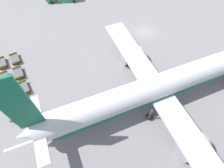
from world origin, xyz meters
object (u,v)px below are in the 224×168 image
(baggage_dolly_row_near_col_d, at_px, (14,113))
(baggage_dolly_row_mid_a_col_c, at_px, (24,88))
(baggage_dolly_row_near_col_a, at_px, (2,63))
(airplane, at_px, (163,85))
(baggage_dolly_row_mid_a_col_a, at_px, (15,59))
(baggage_dolly_row_near_col_b, at_px, (4,78))
(baggage_dolly_row_mid_a_col_b, at_px, (18,73))
(baggage_dolly_row_near_col_c, at_px, (8,94))
(baggage_dolly_row_mid_a_col_d, at_px, (29,106))

(baggage_dolly_row_near_col_d, bearing_deg, baggage_dolly_row_mid_a_col_c, 159.47)
(baggage_dolly_row_near_col_a, height_order, baggage_dolly_row_near_col_d, same)
(airplane, bearing_deg, baggage_dolly_row_mid_a_col_a, -126.51)
(baggage_dolly_row_near_col_d, height_order, baggage_dolly_row_mid_a_col_a, same)
(baggage_dolly_row_near_col_b, bearing_deg, airplane, 63.25)
(baggage_dolly_row_near_col_a, relative_size, baggage_dolly_row_mid_a_col_b, 1.00)
(baggage_dolly_row_near_col_c, bearing_deg, baggage_dolly_row_mid_a_col_b, 156.40)
(airplane, relative_size, baggage_dolly_row_near_col_b, 12.65)
(baggage_dolly_row_mid_a_col_d, bearing_deg, baggage_dolly_row_near_col_d, -75.78)
(baggage_dolly_row_near_col_c, xyz_separation_m, baggage_dolly_row_mid_a_col_b, (-4.06, 1.77, 0.00))
(airplane, bearing_deg, baggage_dolly_row_mid_a_col_b, -120.03)
(airplane, bearing_deg, baggage_dolly_row_mid_a_col_c, -112.97)
(baggage_dolly_row_near_col_a, xyz_separation_m, baggage_dolly_row_mid_a_col_c, (7.22, 3.61, 0.00))
(baggage_dolly_row_near_col_c, distance_m, baggage_dolly_row_near_col_d, 4.09)
(baggage_dolly_row_mid_a_col_b, bearing_deg, baggage_dolly_row_mid_a_col_a, -173.04)
(baggage_dolly_row_near_col_b, height_order, baggage_dolly_row_mid_a_col_d, same)
(baggage_dolly_row_mid_a_col_d, bearing_deg, baggage_dolly_row_near_col_a, -159.36)
(baggage_dolly_row_near_col_a, relative_size, baggage_dolly_row_near_col_b, 1.00)
(baggage_dolly_row_near_col_d, distance_m, baggage_dolly_row_mid_a_col_b, 8.11)
(baggage_dolly_row_near_col_c, bearing_deg, baggage_dolly_row_near_col_b, -170.43)
(baggage_dolly_row_mid_a_col_b, bearing_deg, baggage_dolly_row_near_col_a, -141.02)
(airplane, relative_size, baggage_dolly_row_mid_a_col_a, 12.61)
(baggage_dolly_row_near_col_a, distance_m, baggage_dolly_row_near_col_b, 3.99)
(baggage_dolly_row_near_col_a, bearing_deg, baggage_dolly_row_mid_a_col_b, 38.98)
(baggage_dolly_row_near_col_c, relative_size, baggage_dolly_row_mid_a_col_c, 1.00)
(baggage_dolly_row_mid_a_col_a, bearing_deg, baggage_dolly_row_near_col_b, -24.19)
(baggage_dolly_row_near_col_d, xyz_separation_m, baggage_dolly_row_mid_a_col_c, (-4.41, 1.65, 0.00))
(baggage_dolly_row_mid_a_col_a, bearing_deg, baggage_dolly_row_near_col_c, -9.32)
(baggage_dolly_row_mid_a_col_b, bearing_deg, baggage_dolly_row_mid_a_col_d, 9.71)
(baggage_dolly_row_mid_a_col_d, bearing_deg, baggage_dolly_row_near_col_c, -138.35)
(baggage_dolly_row_near_col_a, bearing_deg, baggage_dolly_row_mid_a_col_a, 97.28)
(baggage_dolly_row_near_col_d, bearing_deg, airplane, 78.79)
(baggage_dolly_row_near_col_d, distance_m, baggage_dolly_row_mid_a_col_c, 4.71)
(baggage_dolly_row_mid_a_col_a, bearing_deg, baggage_dolly_row_mid_a_col_d, 8.78)
(airplane, xyz_separation_m, baggage_dolly_row_near_col_a, (-16.11, -24.58, -2.92))
(baggage_dolly_row_near_col_c, distance_m, baggage_dolly_row_mid_a_col_b, 4.43)
(airplane, height_order, baggage_dolly_row_mid_a_col_c, airplane)
(baggage_dolly_row_near_col_b, bearing_deg, baggage_dolly_row_mid_a_col_d, 27.38)
(airplane, distance_m, baggage_dolly_row_near_col_c, 25.13)
(baggage_dolly_row_near_col_d, height_order, baggage_dolly_row_mid_a_col_b, same)
(baggage_dolly_row_near_col_a, distance_m, baggage_dolly_row_mid_a_col_a, 2.43)
(baggage_dolly_row_near_col_c, xyz_separation_m, baggage_dolly_row_mid_a_col_a, (-7.93, 1.30, 0.00))
(baggage_dolly_row_near_col_b, bearing_deg, baggage_dolly_row_mid_a_col_c, 43.82)
(baggage_dolly_row_mid_a_col_b, relative_size, baggage_dolly_row_mid_a_col_d, 1.00)
(baggage_dolly_row_near_col_a, distance_m, baggage_dolly_row_mid_a_col_b, 4.58)
(baggage_dolly_row_near_col_a, xyz_separation_m, baggage_dolly_row_near_col_c, (7.63, 1.11, 0.00))
(baggage_dolly_row_near_col_d, bearing_deg, baggage_dolly_row_mid_a_col_d, 104.22)
(baggage_dolly_row_near_col_d, bearing_deg, baggage_dolly_row_near_col_a, -170.43)
(airplane, relative_size, baggage_dolly_row_near_col_a, 12.63)
(baggage_dolly_row_near_col_b, relative_size, baggage_dolly_row_mid_a_col_d, 1.00)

